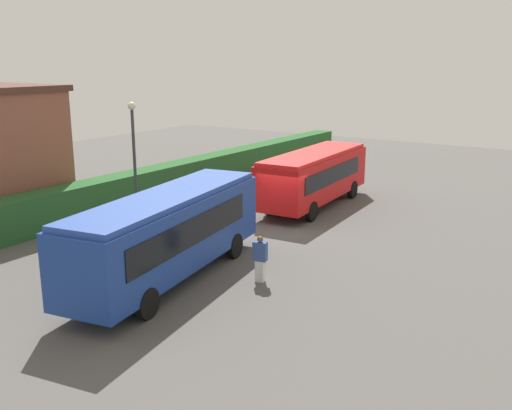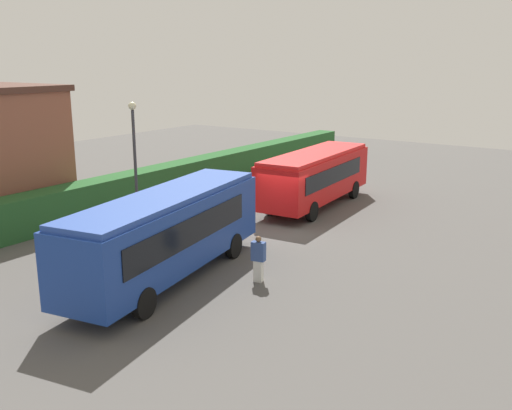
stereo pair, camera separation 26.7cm
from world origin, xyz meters
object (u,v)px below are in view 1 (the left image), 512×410
Objects in this scene: bus_blue at (169,231)px; lamppost at (134,151)px; traffic_cone at (292,169)px; person_left at (129,229)px; person_center at (260,258)px; bus_red at (314,175)px.

bus_blue is 1.74× the size of lamppost.
person_left is at bearing -170.88° from traffic_cone.
bus_red is at bearing -171.57° from person_center.
person_center is at bearing -106.39° from lamppost.
traffic_cone is (18.54, 2.98, -0.66)m from person_left.
person_left is (1.44, 3.53, -0.88)m from bus_blue.
traffic_cone is at bearing 33.63° from bus_red.
person_center is 2.85× the size of traffic_cone.
lamppost reaches higher than traffic_cone.
lamppost reaches higher than bus_blue.
lamppost is (-15.83, -0.74, 3.36)m from traffic_cone.
bus_red is 11.40m from person_left.
person_left is at bearing 58.00° from bus_blue.
traffic_cone is (18.36, 9.35, -0.59)m from person_center.
lamppost is (4.16, 5.77, 1.82)m from bus_blue.
person_left reaches higher than traffic_cone.
traffic_cone is 0.10× the size of lamppost.
person_left is 0.30× the size of lamppost.
traffic_cone is (19.98, 6.51, -1.54)m from bus_blue.
person_center is (-10.86, -3.63, -0.83)m from bus_red.
bus_blue is 5.72× the size of person_left.
lamppost is at bearing 44.45° from bus_blue.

